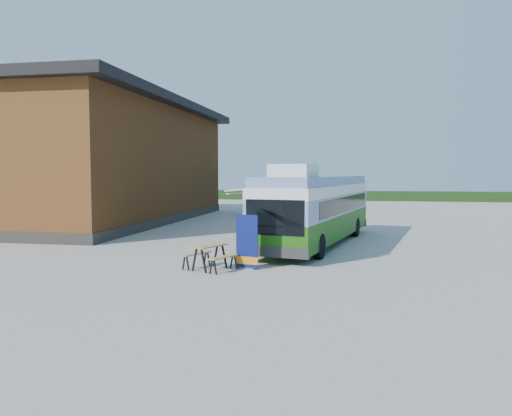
% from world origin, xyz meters
% --- Properties ---
extents(ground, '(100.00, 100.00, 0.00)m').
position_xyz_m(ground, '(0.00, 0.00, 0.00)').
color(ground, '#BCB7AD').
rests_on(ground, ground).
extents(barn, '(9.60, 21.20, 7.50)m').
position_xyz_m(barn, '(-10.50, 10.00, 3.59)').
color(barn, brown).
rests_on(barn, ground).
extents(hedge, '(40.00, 3.00, 1.00)m').
position_xyz_m(hedge, '(8.00, 38.00, 0.50)').
color(hedge, '#264419').
rests_on(hedge, ground).
extents(bus, '(4.34, 11.11, 3.34)m').
position_xyz_m(bus, '(2.71, 2.20, 1.59)').
color(bus, '#2F7313').
rests_on(bus, ground).
extents(awning, '(2.96, 4.07, 0.49)m').
position_xyz_m(awning, '(0.57, 2.45, 2.44)').
color(awning, white).
rests_on(awning, ground).
extents(banner, '(0.74, 0.28, 1.72)m').
position_xyz_m(banner, '(0.92, -3.77, 0.70)').
color(banner, '#0B1659').
rests_on(banner, ground).
extents(picnic_table, '(1.73, 1.66, 0.78)m').
position_xyz_m(picnic_table, '(-0.21, -4.08, 0.58)').
color(picnic_table, tan).
rests_on(picnic_table, ground).
extents(person_a, '(0.68, 0.51, 1.71)m').
position_xyz_m(person_a, '(-1.17, 8.55, 0.85)').
color(person_a, '#999999').
rests_on(person_a, ground).
extents(person_b, '(1.13, 1.20, 1.97)m').
position_xyz_m(person_b, '(1.01, 2.33, 0.98)').
color(person_b, '#999999').
rests_on(person_b, ground).
extents(slurry_tanker, '(3.22, 6.49, 2.47)m').
position_xyz_m(slurry_tanker, '(-1.25, 18.48, 1.43)').
color(slurry_tanker, '#2C901A').
rests_on(slurry_tanker, ground).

